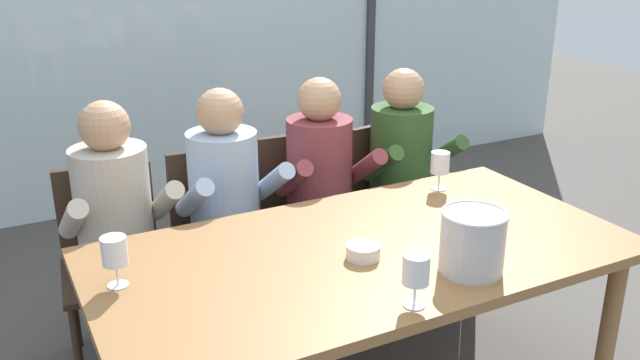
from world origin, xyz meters
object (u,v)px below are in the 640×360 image
chair_center (306,208)px  chair_near_curtain (112,251)px  person_beige_jumper (120,224)px  tasting_bowl (363,251)px  dining_table (364,266)px  wine_glass_by_left_taster (115,253)px  chair_left_of_center (220,229)px  wine_glass_near_bucket (416,272)px  ice_bucket_primary (473,241)px  chair_right_of_center (394,193)px  person_pale_blue_shirt (231,203)px  person_olive_shirt (408,170)px  wine_glass_center_pour (440,164)px  person_maroon_top (326,185)px

chair_center → chair_near_curtain: bearing=-173.0°
person_beige_jumper → tasting_bowl: 1.09m
dining_table → wine_glass_by_left_taster: (-0.86, 0.13, 0.19)m
chair_left_of_center → dining_table: bearing=-69.7°
dining_table → wine_glass_near_bucket: bearing=-99.7°
ice_bucket_primary → wine_glass_near_bucket: 0.32m
chair_right_of_center → person_pale_blue_shirt: bearing=179.1°
wine_glass_by_left_taster → wine_glass_near_bucket: 0.96m
person_olive_shirt → wine_glass_center_pour: (-0.13, -0.42, 0.18)m
person_beige_jumper → ice_bucket_primary: bearing=-52.7°
tasting_bowl → wine_glass_near_bucket: 0.37m
person_beige_jumper → wine_glass_by_left_taster: 0.69m
person_pale_blue_shirt → wine_glass_center_pour: 0.95m
person_maroon_top → wine_glass_by_left_taster: bearing=-147.6°
person_beige_jumper → person_pale_blue_shirt: size_ratio=1.00×
dining_table → chair_right_of_center: (0.74, 0.91, -0.16)m
chair_center → person_pale_blue_shirt: person_pale_blue_shirt is taller
dining_table → chair_center: bearing=76.7°
wine_glass_near_bucket → wine_glass_center_pour: 1.03m
wine_glass_by_left_taster → wine_glass_center_pour: same height
chair_right_of_center → wine_glass_center_pour: (-0.13, -0.55, 0.35)m
dining_table → wine_glass_by_left_taster: size_ratio=11.36×
dining_table → wine_glass_by_left_taster: bearing=171.3°
chair_right_of_center → person_olive_shirt: 0.22m
wine_glass_center_pour → tasting_bowl: bearing=-146.7°
chair_right_of_center → person_beige_jumper: size_ratio=0.73×
chair_left_of_center → ice_bucket_primary: 1.35m
chair_center → chair_right_of_center: (0.52, -0.03, 0.00)m
chair_right_of_center → wine_glass_by_left_taster: size_ratio=4.98×
chair_left_of_center → wine_glass_center_pour: wine_glass_center_pour is taller
dining_table → person_pale_blue_shirt: (-0.23, 0.78, 0.01)m
wine_glass_center_pour → chair_right_of_center: bearing=76.2°
chair_near_curtain → ice_bucket_primary: bearing=-44.6°
person_beige_jumper → person_olive_shirt: same height
chair_near_curtain → wine_glass_by_left_taster: (-0.11, -0.76, 0.35)m
chair_right_of_center → person_maroon_top: person_maroon_top is taller
person_olive_shirt → tasting_bowl: 1.15m
chair_right_of_center → wine_glass_by_left_taster: bearing=-162.6°
person_beige_jumper → ice_bucket_primary: 1.47m
dining_table → person_maroon_top: bearing=71.8°
tasting_bowl → chair_right_of_center: bearing=51.2°
chair_center → wine_glass_by_left_taster: bearing=-138.8°
chair_near_curtain → wine_glass_near_bucket: wine_glass_near_bucket is taller
chair_left_of_center → wine_glass_near_bucket: wine_glass_near_bucket is taller
dining_table → wine_glass_near_bucket: wine_glass_near_bucket is taller
person_beige_jumper → tasting_bowl: bearing=-55.0°
chair_center → tasting_bowl: 1.07m
chair_near_curtain → tasting_bowl: (0.71, -0.96, 0.26)m
chair_right_of_center → wine_glass_center_pour: bearing=-112.2°
chair_near_curtain → wine_glass_center_pour: bearing=-15.2°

